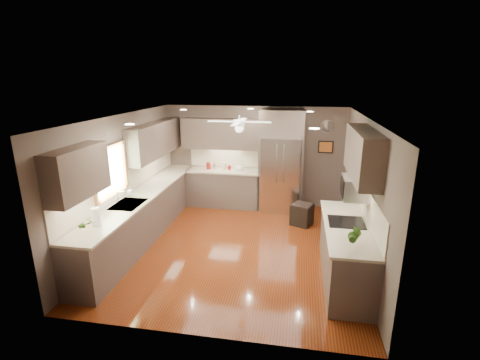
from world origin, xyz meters
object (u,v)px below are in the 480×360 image
(canister_b, at_px, (215,166))
(potted_plant_right, at_px, (355,236))
(canister_d, at_px, (229,167))
(microwave, at_px, (356,188))
(canister_a, at_px, (209,166))
(bowl, at_px, (239,170))
(paper_towel, at_px, (96,217))
(refrigerator, at_px, (281,163))
(potted_plant_left, at_px, (87,224))
(soap_bottle, at_px, (130,192))
(stool, at_px, (302,214))
(canister_c, at_px, (224,166))

(canister_b, xyz_separation_m, potted_plant_right, (2.89, -3.78, 0.09))
(canister_d, distance_m, microwave, 3.85)
(canister_a, bearing_deg, bowl, -3.51)
(canister_d, relative_size, microwave, 0.20)
(bowl, height_order, paper_towel, paper_towel)
(canister_d, xyz_separation_m, paper_towel, (-1.37, -3.72, 0.08))
(refrigerator, distance_m, paper_towel, 4.51)
(canister_a, bearing_deg, potted_plant_left, -101.77)
(potted_plant_left, xyz_separation_m, bowl, (1.62, 3.90, -0.11))
(refrigerator, xyz_separation_m, paper_towel, (-2.65, -3.64, -0.11))
(canister_a, relative_size, soap_bottle, 1.00)
(canister_b, relative_size, soap_bottle, 0.76)
(canister_a, height_order, potted_plant_right, potted_plant_right)
(microwave, bearing_deg, potted_plant_left, -163.50)
(potted_plant_left, bearing_deg, canister_d, 71.07)
(canister_d, bearing_deg, canister_b, 177.93)
(stool, distance_m, paper_towel, 4.32)
(canister_d, height_order, refrigerator, refrigerator)
(canister_d, relative_size, soap_bottle, 0.62)
(canister_a, relative_size, potted_plant_right, 0.55)
(soap_bottle, xyz_separation_m, bowl, (1.75, 2.27, -0.06))
(canister_b, xyz_separation_m, refrigerator, (1.67, -0.09, 0.18))
(canister_c, distance_m, stool, 2.33)
(canister_a, height_order, paper_towel, paper_towel)
(bowl, height_order, refrigerator, refrigerator)
(microwave, bearing_deg, canister_b, 136.97)
(bowl, bearing_deg, paper_towel, -113.94)
(canister_d, xyz_separation_m, bowl, (0.26, -0.06, -0.03))
(soap_bottle, xyz_separation_m, paper_towel, (0.13, -1.39, 0.05))
(potted_plant_left, relative_size, paper_towel, 0.81)
(canister_b, xyz_separation_m, potted_plant_left, (-0.97, -3.98, 0.06))
(bowl, bearing_deg, potted_plant_left, -112.50)
(potted_plant_left, xyz_separation_m, microwave, (3.97, 1.18, 0.41))
(canister_d, height_order, potted_plant_right, potted_plant_right)
(potted_plant_right, bearing_deg, canister_c, 125.00)
(canister_a, distance_m, potted_plant_right, 4.83)
(stool, bearing_deg, canister_d, 152.85)
(canister_c, relative_size, potted_plant_right, 0.55)
(canister_d, bearing_deg, bowl, -12.96)
(canister_b, distance_m, microwave, 4.13)
(potted_plant_right, distance_m, bowl, 4.33)
(canister_d, height_order, bowl, canister_d)
(canister_b, distance_m, canister_c, 0.25)
(canister_a, bearing_deg, paper_towel, -102.64)
(canister_b, bearing_deg, bowl, -6.49)
(canister_a, xyz_separation_m, canister_c, (0.40, 0.02, 0.01))
(bowl, xyz_separation_m, microwave, (2.36, -2.73, 0.51))
(bowl, bearing_deg, canister_c, 170.11)
(microwave, height_order, paper_towel, microwave)
(microwave, bearing_deg, bowl, 130.83)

